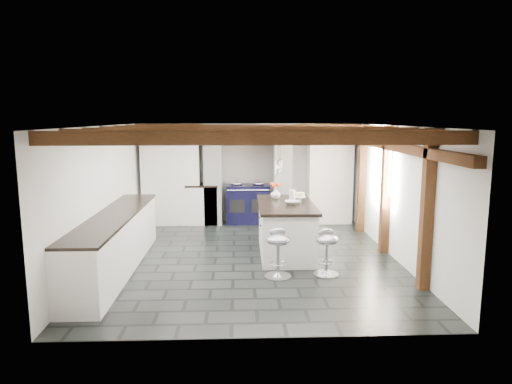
{
  "coord_description": "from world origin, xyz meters",
  "views": [
    {
      "loc": [
        -0.23,
        -7.76,
        2.44
      ],
      "look_at": [
        0.1,
        0.4,
        1.1
      ],
      "focal_mm": 32.0,
      "sensor_mm": 36.0,
      "label": 1
    }
  ],
  "objects_px": {
    "kitchen_island": "(286,228)",
    "bar_stool_far": "(278,247)",
    "range_cooker": "(248,203)",
    "bar_stool_near": "(327,247)"
  },
  "relations": [
    {
      "from": "range_cooker",
      "to": "bar_stool_near",
      "type": "bearing_deg",
      "value": -72.66
    },
    {
      "from": "bar_stool_near",
      "to": "bar_stool_far",
      "type": "xyz_separation_m",
      "value": [
        -0.76,
        -0.07,
        0.02
      ]
    },
    {
      "from": "range_cooker",
      "to": "bar_stool_far",
      "type": "height_order",
      "value": "range_cooker"
    },
    {
      "from": "range_cooker",
      "to": "kitchen_island",
      "type": "relative_size",
      "value": 0.53
    },
    {
      "from": "bar_stool_near",
      "to": "bar_stool_far",
      "type": "distance_m",
      "value": 0.77
    },
    {
      "from": "kitchen_island",
      "to": "bar_stool_far",
      "type": "distance_m",
      "value": 1.25
    },
    {
      "from": "range_cooker",
      "to": "bar_stool_near",
      "type": "distance_m",
      "value": 3.83
    },
    {
      "from": "kitchen_island",
      "to": "bar_stool_far",
      "type": "bearing_deg",
      "value": -100.71
    },
    {
      "from": "kitchen_island",
      "to": "bar_stool_far",
      "type": "xyz_separation_m",
      "value": [
        -0.25,
        -1.23,
        -0.0
      ]
    },
    {
      "from": "kitchen_island",
      "to": "bar_stool_far",
      "type": "relative_size",
      "value": 2.47
    }
  ]
}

